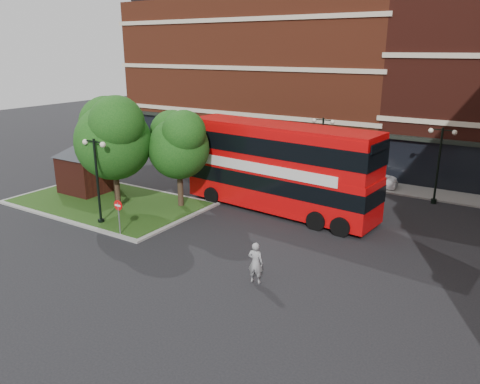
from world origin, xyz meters
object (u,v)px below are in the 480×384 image
Objects in this scene: woman at (256,263)px; car_white at (369,178)px; bus at (279,162)px; car_silver at (279,165)px.

woman is 0.47× the size of car_white.
bus reaches higher than car_white.
car_silver is at bearing -73.43° from woman.
car_silver is 7.41m from car_white.
car_white is (7.41, 0.00, -0.04)m from car_silver.
bus is 9.15m from car_white.
car_white is (-0.43, 17.08, -0.28)m from woman.
bus is 3.15× the size of car_silver.
bus reaches higher than woman.
bus is at bearing 153.12° from car_white.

